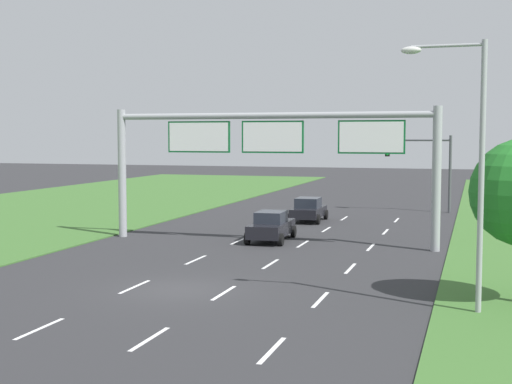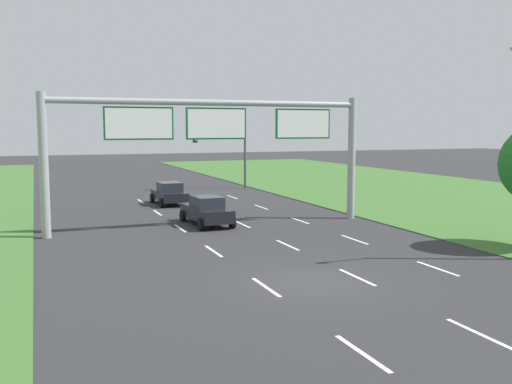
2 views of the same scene
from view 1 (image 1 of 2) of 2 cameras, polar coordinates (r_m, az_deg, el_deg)
ground_plane at (r=26.19m, az=-6.23°, el=-7.79°), size 200.00×200.00×0.00m
lane_dashes_inner_left at (r=29.57m, az=-7.03°, el=-6.37°), size 0.14×44.40×0.01m
lane_dashes_inner_right at (r=28.34m, az=-0.52°, el=-6.81°), size 0.14×44.40×0.01m
lane_dashes_slip at (r=27.49m, az=6.50°, el=-7.19°), size 0.14×44.40×0.01m
car_near_red at (r=46.47m, az=4.21°, el=-1.42°), size 2.10×3.99×1.56m
car_lead_silver at (r=37.82m, az=1.22°, el=-2.74°), size 2.15×4.39×1.59m
sign_gantry at (r=36.59m, az=1.25°, el=3.57°), size 17.24×0.44×7.00m
traffic_light_mast at (r=53.33m, az=13.20°, el=2.57°), size 4.76×0.49×5.60m
street_lamp at (r=23.04m, az=16.68°, el=3.10°), size 2.61×0.32×8.50m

